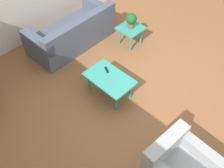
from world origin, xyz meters
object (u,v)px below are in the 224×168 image
Objects in this scene: side_table_plant at (131,30)px; potted_plant at (131,20)px; sofa at (73,34)px; coffee_table at (109,80)px.

potted_plant reaches higher than side_table_plant.
sofa is 1.78m from coffee_table.
potted_plant is at bearing 132.71° from sofa.
potted_plant reaches higher than sofa.
sofa is 1.33m from side_table_plant.
sofa is at bearing 44.96° from potted_plant.
coffee_table is at bearing 117.62° from potted_plant.
side_table_plant is at bearing 132.71° from sofa.
coffee_table is (-1.70, 0.51, 0.09)m from sofa.
side_table_plant is at bearing -62.38° from coffee_table.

